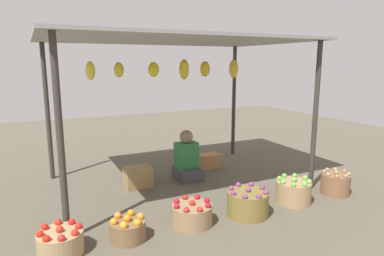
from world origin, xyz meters
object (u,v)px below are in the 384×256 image
Objects in this scene: basket_green_apples at (293,191)px; basket_potatoes at (335,183)px; basket_oranges at (128,229)px; vendor_person at (187,160)px; basket_red_tomatoes at (61,242)px; basket_red_apples at (192,214)px; wooden_crate_near_vendor at (209,161)px; basket_purple_onions at (248,203)px; wooden_crate_stacked_rear at (138,177)px.

basket_potatoes is (0.73, -0.03, -0.00)m from basket_green_apples.
vendor_person is at bearing 46.75° from basket_oranges.
basket_red_apples is at bearing -0.23° from basket_red_tomatoes.
basket_oranges is 2.95m from basket_potatoes.
basket_green_apples is at bearing 177.69° from basket_potatoes.
basket_red_tomatoes is at bearing 179.26° from basket_green_apples.
basket_green_apples is at bearing -0.74° from basket_red_tomatoes.
basket_purple_onions is at bearing -104.47° from wooden_crate_near_vendor.
wooden_crate_near_vendor is at bearing 75.53° from basket_purple_onions.
basket_potatoes is 2.82m from wooden_crate_stacked_rear.
basket_oranges is 0.82× the size of basket_green_apples.
wooden_crate_stacked_rear is at bearing 148.48° from basket_potatoes.
vendor_person is 0.70m from wooden_crate_near_vendor.
basket_red_apples is 0.71m from basket_purple_onions.
wooden_crate_stacked_rear reaches higher than wooden_crate_near_vendor.
basket_oranges is (-1.35, -1.43, -0.18)m from vendor_person.
basket_potatoes reaches higher than basket_red_tomatoes.
basket_purple_onions is 1.27× the size of basket_potatoes.
basket_red_apples is at bearing 173.41° from basket_purple_onions.
basket_potatoes reaches higher than basket_red_apples.
basket_red_tomatoes is 1.11× the size of basket_potatoes.
basket_potatoes is at bearing -1.06° from basket_red_tomatoes.
wooden_crate_stacked_rear is at bearing 49.59° from basket_red_tomatoes.
basket_red_tomatoes is 0.87× the size of basket_purple_onions.
wooden_crate_stacked_rear is (-0.91, 1.49, -0.00)m from basket_purple_onions.
basket_red_tomatoes is at bearing 178.94° from basket_potatoes.
wooden_crate_stacked_rear is at bearing -165.79° from wooden_crate_near_vendor.
basket_red_apples is (0.75, 0.02, 0.01)m from basket_oranges.
wooden_crate_stacked_rear is (-1.67, 1.44, -0.00)m from basket_green_apples.
basket_green_apples is (0.76, 0.05, -0.00)m from basket_purple_onions.
basket_oranges is at bearing -137.31° from wooden_crate_near_vendor.
basket_purple_onions is 1.35× the size of wooden_crate_near_vendor.
basket_red_apples is 0.93× the size of basket_purple_onions.
wooden_crate_near_vendor is at bearing 56.16° from basket_red_apples.
basket_purple_onions is at bearing -6.59° from basket_red_apples.
basket_oranges is 0.98× the size of wooden_crate_stacked_rear.
vendor_person is 1.58× the size of basket_purple_onions.
basket_oranges is at bearing -2.05° from basket_red_tomatoes.
basket_purple_onions reaches higher than basket_potatoes.
vendor_person reaches higher than basket_red_apples.
basket_red_apples is 1.21× the size of wooden_crate_stacked_rear.
wooden_crate_stacked_rear reaches higher than basket_red_tomatoes.
basket_potatoes reaches higher than basket_oranges.
basket_purple_onions reaches higher than basket_red_tomatoes.
basket_oranges is 0.75m from basket_red_apples.
vendor_person is 2.18m from basket_potatoes.
basket_purple_onions is 1.91m from wooden_crate_near_vendor.
vendor_person reaches higher than basket_green_apples.
basket_oranges is at bearing 177.49° from basket_purple_onions.
basket_purple_onions is (1.45, -0.06, 0.04)m from basket_oranges.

